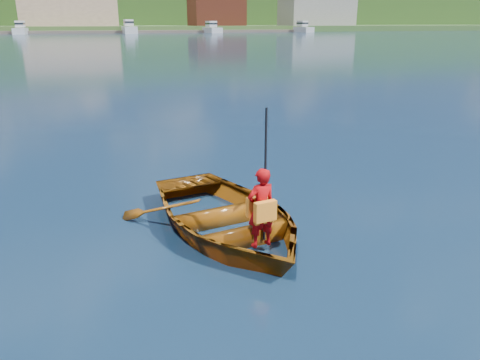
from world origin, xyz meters
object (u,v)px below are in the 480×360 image
at_px(dock, 48,32).
at_px(marina_yachts, 78,29).
at_px(rowboat, 225,216).
at_px(child_paddler, 261,208).

height_order(dock, marina_yachts, marina_yachts).
xyz_separation_m(rowboat, dock, (-11.42, 148.98, 0.14)).
relative_size(child_paddler, marina_yachts, 0.01).
xyz_separation_m(dock, marina_yachts, (8.51, -4.68, 0.97)).
bearing_deg(child_paddler, dock, 94.47).
distance_m(child_paddler, marina_yachts, 145.20).
bearing_deg(dock, rowboat, -85.62).
distance_m(rowboat, marina_yachts, 144.33).
relative_size(child_paddler, dock, 0.01).
distance_m(rowboat, dock, 149.42).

